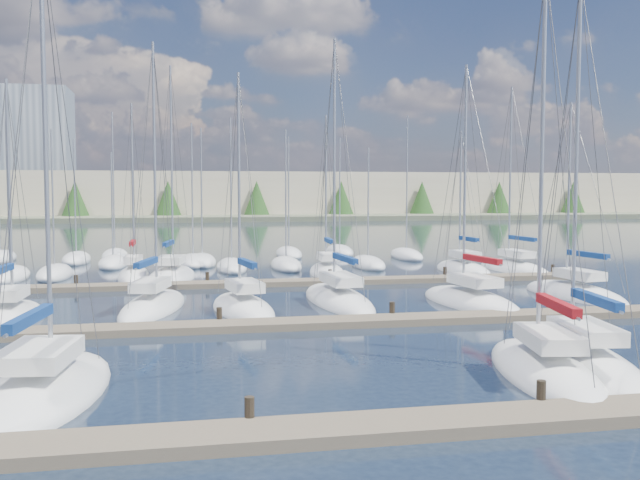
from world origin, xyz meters
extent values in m
plane|color=#1C2738|center=(0.00, 60.00, 0.00)|extent=(400.00, 400.00, 0.00)
cube|color=#6B5E4C|center=(0.00, 2.00, 0.15)|extent=(44.00, 1.80, 0.35)
cylinder|color=#2D261C|center=(-4.00, 2.90, 0.30)|extent=(0.26, 0.26, 1.10)
cylinder|color=#2D261C|center=(4.00, 2.90, 0.30)|extent=(0.26, 0.26, 1.10)
cube|color=#6B5E4C|center=(0.00, 16.00, 0.15)|extent=(44.00, 1.80, 0.35)
cylinder|color=#2D261C|center=(-12.00, 16.90, 0.30)|extent=(0.26, 0.26, 1.10)
cylinder|color=#2D261C|center=(-4.00, 16.90, 0.30)|extent=(0.26, 0.26, 1.10)
cylinder|color=#2D261C|center=(4.00, 16.90, 0.30)|extent=(0.26, 0.26, 1.10)
cylinder|color=#2D261C|center=(12.00, 16.90, 0.30)|extent=(0.26, 0.26, 1.10)
cube|color=#6B5E4C|center=(0.00, 30.00, 0.15)|extent=(44.00, 1.80, 0.35)
cylinder|color=#2D261C|center=(-12.00, 30.90, 0.30)|extent=(0.26, 0.26, 1.10)
cylinder|color=#2D261C|center=(-4.00, 30.90, 0.30)|extent=(0.26, 0.26, 1.10)
cylinder|color=#2D261C|center=(4.00, 30.90, 0.30)|extent=(0.26, 0.26, 1.10)
cylinder|color=#2D261C|center=(12.00, 30.90, 0.30)|extent=(0.26, 0.26, 1.10)
cylinder|color=#2D261C|center=(20.00, 30.90, 0.30)|extent=(0.26, 0.26, 1.10)
ellipsoid|color=white|center=(-9.64, 7.01, 0.05)|extent=(4.37, 9.19, 1.60)
cube|color=silver|center=(-9.69, 6.57, 1.35)|extent=(2.18, 3.30, 0.50)
cylinder|color=#9EA0A5|center=(-9.55, 7.71, 7.47)|extent=(0.14, 0.14, 12.74)
cylinder|color=#9EA0A5|center=(-9.78, 5.87, 2.40)|extent=(0.55, 3.70, 0.10)
cube|color=navy|center=(-9.78, 5.87, 2.52)|extent=(0.72, 3.43, 0.30)
ellipsoid|color=white|center=(4.65, 35.02, 0.05)|extent=(2.70, 7.14, 1.60)
cube|color=maroon|center=(4.65, 35.02, 0.05)|extent=(1.39, 3.43, 0.12)
cube|color=silver|center=(4.63, 34.67, 1.35)|extent=(1.41, 2.52, 0.50)
cylinder|color=#9EA0A5|center=(4.68, 35.58, 6.26)|extent=(0.14, 0.14, 10.32)
cylinder|color=#9EA0A5|center=(4.61, 34.11, 2.40)|extent=(0.25, 2.95, 0.10)
cube|color=navy|center=(4.61, 34.11, 2.52)|extent=(0.44, 2.73, 0.30)
ellipsoid|color=white|center=(5.92, 6.25, 0.05)|extent=(4.16, 8.90, 1.60)
cube|color=maroon|center=(5.92, 6.25, 0.05)|extent=(2.10, 4.29, 0.12)
cube|color=silver|center=(5.84, 5.83, 1.35)|extent=(1.98, 3.21, 0.50)
cylinder|color=#9EA0A5|center=(6.04, 6.92, 7.15)|extent=(0.14, 0.14, 12.10)
cylinder|color=#9EA0A5|center=(5.72, 5.15, 2.40)|extent=(0.74, 3.55, 0.10)
cube|color=maroon|center=(5.72, 5.15, 2.52)|extent=(0.89, 3.31, 0.30)
ellipsoid|color=white|center=(-6.28, 34.61, 0.05)|extent=(4.21, 8.56, 1.60)
cube|color=silver|center=(-6.34, 34.21, 1.35)|extent=(2.06, 3.09, 0.50)
cylinder|color=#9EA0A5|center=(-6.18, 35.26, 7.80)|extent=(0.14, 0.14, 13.40)
cylinder|color=#9EA0A5|center=(-6.44, 33.56, 2.40)|extent=(0.63, 3.42, 0.10)
cube|color=navy|center=(-6.44, 33.56, 2.52)|extent=(0.79, 3.18, 0.30)
ellipsoid|color=white|center=(18.89, 34.66, 0.05)|extent=(3.29, 9.12, 1.60)
cube|color=black|center=(18.89, 34.66, 0.05)|extent=(1.68, 4.38, 0.12)
cube|color=silver|center=(18.93, 34.22, 1.35)|extent=(1.67, 3.23, 0.50)
cylinder|color=#9EA0A5|center=(18.84, 35.38, 7.44)|extent=(0.14, 0.14, 12.67)
cylinder|color=#9EA0A5|center=(18.98, 33.51, 2.40)|extent=(0.39, 3.75, 0.10)
cube|color=navy|center=(18.98, 33.51, 2.52)|extent=(0.57, 3.47, 0.30)
ellipsoid|color=white|center=(14.88, 34.77, 0.05)|extent=(2.90, 7.68, 1.60)
cube|color=silver|center=(14.90, 34.39, 1.35)|extent=(1.55, 2.70, 0.50)
cylinder|color=#9EA0A5|center=(14.87, 35.38, 5.77)|extent=(0.14, 0.14, 9.35)
cylinder|color=#9EA0A5|center=(14.91, 33.78, 2.40)|extent=(0.19, 3.19, 0.10)
cube|color=navy|center=(14.91, 33.78, 2.52)|extent=(0.39, 2.95, 0.30)
ellipsoid|color=white|center=(-13.45, 20.01, 0.05)|extent=(2.91, 7.04, 1.60)
cube|color=silver|center=(-13.46, 19.66, 1.35)|extent=(1.55, 2.48, 0.50)
cylinder|color=#9EA0A5|center=(-13.43, 20.56, 6.13)|extent=(0.14, 0.14, 10.06)
cylinder|color=#9EA0A5|center=(-13.49, 19.11, 2.40)|extent=(0.21, 2.92, 0.10)
cube|color=navy|center=(-13.49, 19.11, 2.52)|extent=(0.40, 2.69, 0.30)
ellipsoid|color=white|center=(-2.64, 20.53, 0.05)|extent=(3.72, 7.73, 1.60)
cube|color=maroon|center=(-2.64, 20.53, 0.05)|extent=(1.89, 3.73, 0.12)
cube|color=silver|center=(-2.58, 20.16, 1.35)|extent=(1.81, 2.79, 0.50)
cylinder|color=#9EA0A5|center=(-2.73, 21.12, 6.49)|extent=(0.14, 0.14, 10.77)
cylinder|color=#9EA0A5|center=(-2.49, 19.58, 2.40)|extent=(0.59, 3.09, 0.10)
cube|color=navy|center=(-2.49, 19.58, 2.52)|extent=(0.75, 2.88, 0.30)
ellipsoid|color=white|center=(2.63, 22.35, 0.05)|extent=(3.23, 10.13, 1.60)
cube|color=silver|center=(2.66, 21.86, 1.35)|extent=(1.67, 3.57, 0.50)
cylinder|color=#9EA0A5|center=(2.59, 23.15, 7.65)|extent=(0.14, 0.14, 13.10)
cylinder|color=#9EA0A5|center=(2.70, 21.06, 2.40)|extent=(0.32, 4.20, 0.10)
cube|color=navy|center=(2.70, 21.06, 2.52)|extent=(0.50, 3.88, 0.30)
ellipsoid|color=white|center=(7.69, 7.09, 0.05)|extent=(4.11, 9.13, 1.60)
cube|color=silver|center=(7.63, 6.65, 1.35)|extent=(2.00, 3.28, 0.50)
cylinder|color=#9EA0A5|center=(7.80, 7.78, 7.13)|extent=(0.14, 0.14, 12.06)
cylinder|color=#9EA0A5|center=(7.52, 5.95, 2.40)|extent=(0.65, 3.67, 0.10)
cube|color=navy|center=(7.52, 5.95, 2.52)|extent=(0.80, 3.41, 0.30)
ellipsoid|color=white|center=(9.36, 20.41, 0.05)|extent=(3.91, 9.19, 1.60)
cube|color=black|center=(9.36, 20.41, 0.05)|extent=(1.99, 4.42, 0.12)
cube|color=silver|center=(9.41, 19.97, 1.35)|extent=(1.95, 3.28, 0.50)
cylinder|color=#9EA0A5|center=(9.27, 21.12, 6.88)|extent=(0.14, 0.14, 11.56)
cylinder|color=#9EA0A5|center=(9.49, 19.26, 2.40)|extent=(0.53, 3.73, 0.10)
cube|color=maroon|center=(9.49, 19.26, 2.52)|extent=(0.69, 3.46, 0.30)
ellipsoid|color=white|center=(-7.05, 21.92, 0.05)|extent=(4.40, 9.09, 1.60)
cube|color=silver|center=(-7.15, 21.50, 1.35)|extent=(2.02, 3.29, 0.50)
cylinder|color=#9EA0A5|center=(-6.89, 22.60, 7.30)|extent=(0.14, 0.14, 12.41)
cylinder|color=#9EA0A5|center=(-7.31, 20.81, 2.40)|extent=(0.93, 3.61, 0.10)
cube|color=navy|center=(-7.31, 20.81, 2.52)|extent=(1.06, 3.36, 0.30)
ellipsoid|color=white|center=(-8.82, 35.37, 0.05)|extent=(2.11, 6.92, 1.60)
cube|color=black|center=(-8.82, 35.37, 0.05)|extent=(1.10, 3.32, 0.12)
cube|color=silver|center=(-8.82, 35.02, 1.35)|extent=(1.16, 2.42, 0.50)
cylinder|color=#9EA0A5|center=(-8.83, 35.92, 6.53)|extent=(0.14, 0.14, 10.87)
cylinder|color=#9EA0A5|center=(-8.82, 34.47, 2.40)|extent=(0.11, 2.90, 0.10)
cube|color=maroon|center=(-8.82, 34.47, 2.52)|extent=(0.31, 2.67, 0.30)
ellipsoid|color=white|center=(16.22, 21.78, 0.05)|extent=(3.59, 8.65, 1.60)
cube|color=silver|center=(16.27, 21.37, 1.35)|extent=(1.77, 3.09, 0.50)
cylinder|color=#9EA0A5|center=(16.14, 22.45, 6.06)|extent=(0.14, 0.14, 9.92)
cylinder|color=#9EA0A5|center=(16.35, 20.70, 2.40)|extent=(0.52, 3.51, 0.10)
cube|color=navy|center=(16.35, 20.70, 2.52)|extent=(0.69, 3.26, 0.30)
ellipsoid|color=white|center=(-20.75, 49.89, 0.25)|extent=(2.20, 6.40, 1.40)
cylinder|color=#9EA0A5|center=(-3.94, 43.45, 5.97)|extent=(0.12, 0.12, 10.14)
ellipsoid|color=white|center=(-3.94, 43.45, 0.25)|extent=(2.20, 6.40, 1.40)
cylinder|color=#9EA0A5|center=(-4.68, 43.24, 6.14)|extent=(0.12, 0.12, 10.49)
ellipsoid|color=white|center=(-4.68, 43.24, 0.25)|extent=(2.20, 6.40, 1.40)
cylinder|color=#9EA0A5|center=(9.07, 50.53, 5.93)|extent=(0.12, 0.12, 10.06)
ellipsoid|color=white|center=(9.07, 50.53, 0.25)|extent=(2.20, 6.40, 1.40)
cylinder|color=#9EA0A5|center=(-14.23, 47.33, 5.60)|extent=(0.12, 0.12, 9.39)
ellipsoid|color=white|center=(-14.23, 47.33, 0.25)|extent=(2.20, 6.40, 1.40)
cylinder|color=#9EA0A5|center=(-16.97, 36.19, 5.83)|extent=(0.12, 0.12, 9.85)
ellipsoid|color=white|center=(-16.97, 36.19, 0.25)|extent=(2.20, 6.40, 1.40)
cylinder|color=#9EA0A5|center=(-14.23, 36.83, 5.55)|extent=(0.12, 0.12, 9.30)
ellipsoid|color=white|center=(-14.23, 36.83, 0.25)|extent=(2.20, 6.40, 1.40)
cylinder|color=#9EA0A5|center=(13.97, 45.41, 6.74)|extent=(0.12, 0.12, 11.68)
ellipsoid|color=white|center=(13.97, 45.41, 0.25)|extent=(2.20, 6.40, 1.40)
cylinder|color=#9EA0A5|center=(2.31, 39.32, 5.78)|extent=(0.12, 0.12, 9.76)
ellipsoid|color=white|center=(2.31, 39.32, 0.25)|extent=(2.20, 6.40, 1.40)
cylinder|color=#9EA0A5|center=(-11.34, 49.91, 6.87)|extent=(0.12, 0.12, 11.95)
ellipsoid|color=white|center=(-11.34, 49.91, 0.25)|extent=(2.20, 6.40, 1.40)
cylinder|color=#9EA0A5|center=(8.76, 39.06, 5.13)|extent=(0.12, 0.12, 8.46)
ellipsoid|color=white|center=(8.76, 39.06, 0.25)|extent=(2.20, 6.40, 1.40)
cylinder|color=#9EA0A5|center=(-10.91, 43.47, 4.96)|extent=(0.12, 0.12, 8.12)
ellipsoid|color=white|center=(-10.91, 43.47, 0.25)|extent=(2.20, 6.40, 1.40)
cylinder|color=#9EA0A5|center=(4.00, 49.08, 5.90)|extent=(0.12, 0.12, 10.00)
ellipsoid|color=white|center=(4.00, 49.08, 0.25)|extent=(2.20, 6.40, 1.40)
cylinder|color=#9EA0A5|center=(-1.89, 38.97, 6.17)|extent=(0.12, 0.12, 10.54)
ellipsoid|color=white|center=(-1.89, 38.97, 0.25)|extent=(2.20, 6.40, 1.40)
cube|color=#666B51|center=(0.00, 150.00, 0.50)|extent=(400.00, 60.00, 1.00)
cube|color=beige|center=(10.00, 140.00, 5.00)|extent=(200.00, 12.00, 10.00)
cube|color=slate|center=(-40.00, 165.00, 15.00)|extent=(18.00, 15.00, 30.00)
cone|color=#284C1E|center=(-26.00, 133.00, 4.00)|extent=(6.00, 6.00, 8.00)
cone|color=#284C1E|center=(-8.00, 133.00, 4.00)|extent=(6.00, 6.00, 8.00)
cone|color=#284C1E|center=(10.00, 133.00, 4.00)|extent=(6.00, 6.00, 8.00)
cone|color=#284C1E|center=(28.00, 133.00, 4.00)|extent=(6.00, 6.00, 8.00)
cone|color=#284C1E|center=(46.00, 133.00, 4.00)|extent=(6.00, 6.00, 8.00)
cone|color=#284C1E|center=(64.00, 133.00, 4.00)|extent=(6.00, 6.00, 8.00)
cone|color=#284C1E|center=(82.00, 133.00, 4.00)|extent=(6.00, 6.00, 8.00)
camera|label=1|loc=(-5.65, -14.74, 6.05)|focal=40.00mm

